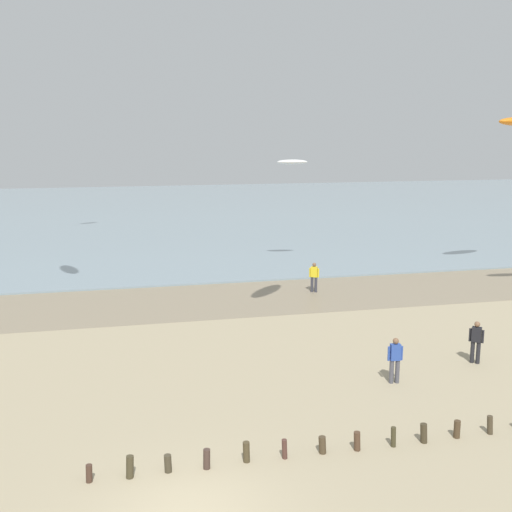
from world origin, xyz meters
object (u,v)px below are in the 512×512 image
Objects in this scene: person_nearest_camera at (314,276)px; person_right_flank at (395,359)px; person_by_waterline at (476,341)px; kite_aloft_2 at (292,162)px.

person_right_flank is (-1.22, -13.21, 0.00)m from person_nearest_camera.
person_right_flank is (-3.98, -1.14, 0.00)m from person_by_waterline.
person_nearest_camera is at bearing 102.85° from person_by_waterline.
person_nearest_camera is 9.42m from kite_aloft_2.
person_right_flank is 21.33m from kite_aloft_2.
person_right_flank is at bearing -164.00° from person_by_waterline.
person_by_waterline is at bearing 16.00° from person_right_flank.
person_nearest_camera and person_right_flank have the same top height.
kite_aloft_2 is at bearing 96.14° from person_by_waterline.
person_nearest_camera is 13.27m from person_right_flank.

